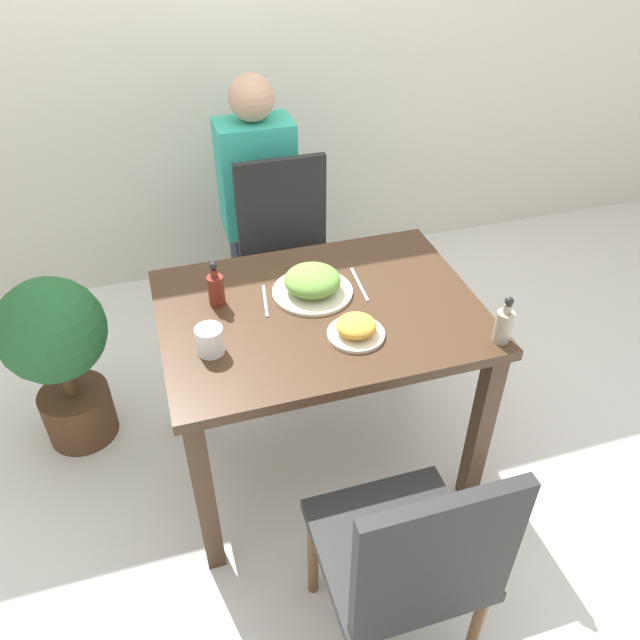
% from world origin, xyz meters
% --- Properties ---
extents(ground_plane, '(16.00, 16.00, 0.00)m').
position_xyz_m(ground_plane, '(0.00, 0.00, 0.00)').
color(ground_plane, silver).
extents(wall_back, '(8.00, 0.05, 2.60)m').
position_xyz_m(wall_back, '(0.00, 1.49, 1.30)').
color(wall_back, beige).
rests_on(wall_back, ground_plane).
extents(dining_table, '(1.04, 0.77, 0.73)m').
position_xyz_m(dining_table, '(0.00, 0.00, 0.62)').
color(dining_table, '#3D2819').
rests_on(dining_table, ground_plane).
extents(chair_near, '(0.42, 0.42, 0.88)m').
position_xyz_m(chair_near, '(-0.00, -0.79, 0.50)').
color(chair_near, black).
rests_on(chair_near, ground_plane).
extents(chair_far, '(0.42, 0.42, 0.88)m').
position_xyz_m(chair_far, '(0.08, 0.72, 0.50)').
color(chair_far, black).
rests_on(chair_far, ground_plane).
extents(food_plate, '(0.27, 0.27, 0.09)m').
position_xyz_m(food_plate, '(0.00, 0.09, 0.77)').
color(food_plate, beige).
rests_on(food_plate, dining_table).
extents(side_plate, '(0.18, 0.18, 0.07)m').
position_xyz_m(side_plate, '(0.06, -0.17, 0.76)').
color(side_plate, beige).
rests_on(side_plate, dining_table).
extents(drink_cup, '(0.08, 0.08, 0.09)m').
position_xyz_m(drink_cup, '(-0.37, -0.11, 0.77)').
color(drink_cup, white).
rests_on(drink_cup, dining_table).
extents(sauce_bottle, '(0.05, 0.05, 0.16)m').
position_xyz_m(sauce_bottle, '(0.48, -0.32, 0.79)').
color(sauce_bottle, gray).
rests_on(sauce_bottle, dining_table).
extents(condiment_bottle, '(0.05, 0.05, 0.16)m').
position_xyz_m(condiment_bottle, '(-0.32, 0.12, 0.79)').
color(condiment_bottle, maroon).
rests_on(condiment_bottle, dining_table).
extents(fork_utensil, '(0.03, 0.17, 0.00)m').
position_xyz_m(fork_utensil, '(-0.16, 0.09, 0.73)').
color(fork_utensil, silver).
rests_on(fork_utensil, dining_table).
extents(spoon_utensil, '(0.02, 0.20, 0.00)m').
position_xyz_m(spoon_utensil, '(0.17, 0.09, 0.73)').
color(spoon_utensil, silver).
rests_on(spoon_utensil, dining_table).
extents(potted_plant_left, '(0.39, 0.39, 0.73)m').
position_xyz_m(potted_plant_left, '(-0.89, 0.40, 0.44)').
color(potted_plant_left, '#51331E').
rests_on(potted_plant_left, ground_plane).
extents(person_figure, '(0.34, 0.22, 1.17)m').
position_xyz_m(person_figure, '(0.02, 1.06, 0.58)').
color(person_figure, '#2D3347').
rests_on(person_figure, ground_plane).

